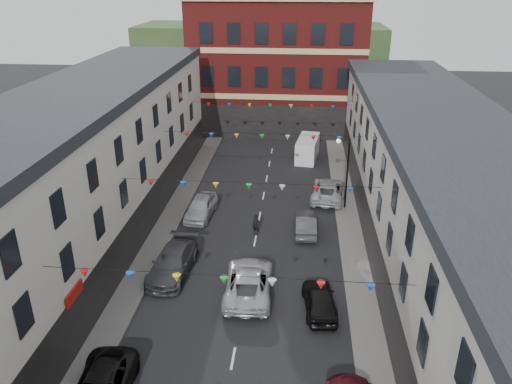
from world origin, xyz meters
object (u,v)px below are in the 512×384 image
(car_left_d, at_px, (173,262))
(moving_car, at_px, (249,282))
(car_left_e, at_px, (201,207))
(car_right_d, at_px, (320,300))
(pedestrian, at_px, (256,224))
(street_lamp, at_px, (345,164))
(car_right_e, at_px, (306,223))
(car_right_f, at_px, (328,190))
(white_van, at_px, (307,149))

(car_left_d, height_order, moving_car, moving_car)
(car_left_e, height_order, car_right_d, car_left_e)
(moving_car, xyz_separation_m, pedestrian, (-0.24, 7.47, -0.03))
(street_lamp, height_order, pedestrian, street_lamp)
(street_lamp, xyz_separation_m, car_right_e, (-2.95, -4.25, -3.19))
(car_right_f, relative_size, white_van, 1.12)
(street_lamp, height_order, car_right_e, street_lamp)
(car_left_d, distance_m, car_right_d, 9.71)
(white_van, bearing_deg, car_left_e, -112.97)
(car_left_e, bearing_deg, car_right_d, -47.01)
(street_lamp, relative_size, car_right_e, 1.38)
(car_left_e, bearing_deg, pedestrian, -24.58)
(car_left_e, bearing_deg, car_right_e, -8.41)
(street_lamp, xyz_separation_m, moving_car, (-6.34, -12.39, -3.08))
(car_left_d, bearing_deg, car_right_d, -14.34)
(car_left_e, bearing_deg, car_left_d, -86.88)
(street_lamp, relative_size, white_van, 1.20)
(car_left_d, bearing_deg, white_van, 73.07)
(car_right_d, height_order, pedestrian, pedestrian)
(car_left_d, relative_size, moving_car, 0.96)
(car_right_e, xyz_separation_m, moving_car, (-3.39, -8.14, 0.11))
(moving_car, bearing_deg, street_lamp, -119.07)
(car_left_e, height_order, white_van, white_van)
(car_left_d, distance_m, car_left_e, 8.30)
(car_right_d, distance_m, white_van, 25.58)
(white_van, bearing_deg, moving_car, -90.77)
(car_left_d, height_order, car_right_f, car_left_d)
(car_left_d, xyz_separation_m, car_right_d, (9.21, -3.06, -0.09))
(car_left_d, bearing_deg, car_right_e, 41.25)
(car_right_f, bearing_deg, street_lamp, 124.56)
(car_left_d, xyz_separation_m, car_right_e, (8.43, 6.40, -0.10))
(pedestrian, bearing_deg, car_right_f, 71.47)
(car_right_d, relative_size, pedestrian, 2.73)
(car_right_f, distance_m, pedestrian, 8.82)
(street_lamp, xyz_separation_m, car_left_e, (-11.17, -2.36, -3.10))
(car_right_e, bearing_deg, pedestrian, 8.81)
(car_right_f, bearing_deg, car_left_e, 29.49)
(street_lamp, xyz_separation_m, car_left_d, (-11.38, -10.66, -3.08))
(car_right_d, distance_m, moving_car, 4.38)
(pedestrian, bearing_deg, street_lamp, 57.04)
(car_left_e, bearing_deg, moving_car, -59.73)
(car_right_e, distance_m, pedestrian, 3.69)
(car_right_f, relative_size, moving_car, 0.95)
(car_right_d, bearing_deg, pedestrian, -69.14)
(car_left_e, distance_m, moving_car, 11.13)
(car_right_d, bearing_deg, car_left_e, -57.38)
(street_lamp, xyz_separation_m, pedestrian, (-6.58, -4.92, -3.12))
(car_right_e, bearing_deg, car_right_d, 93.19)
(street_lamp, relative_size, car_right_d, 1.39)
(street_lamp, bearing_deg, car_right_f, 118.19)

